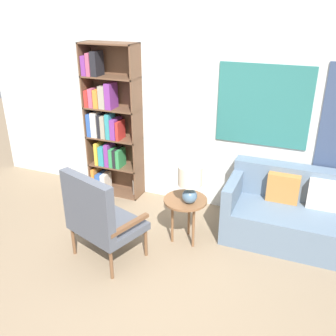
% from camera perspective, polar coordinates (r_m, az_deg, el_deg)
% --- Properties ---
extents(ground_plane, '(14.00, 14.00, 0.00)m').
position_cam_1_polar(ground_plane, '(3.72, -6.03, -19.19)').
color(ground_plane, '#847056').
extents(wall_back, '(6.40, 0.08, 2.70)m').
position_cam_1_polar(wall_back, '(4.72, 5.55, 9.40)').
color(wall_back, silver).
rests_on(wall_back, ground_plane).
extents(bookshelf, '(0.75, 0.30, 2.08)m').
position_cam_1_polar(bookshelf, '(5.16, -9.14, 6.45)').
color(bookshelf, brown).
rests_on(bookshelf, ground_plane).
extents(armchair, '(0.84, 0.76, 1.01)m').
position_cam_1_polar(armchair, '(3.89, -10.68, -7.07)').
color(armchair, brown).
rests_on(armchair, ground_plane).
extents(couch, '(1.64, 0.81, 0.80)m').
position_cam_1_polar(couch, '(4.55, 19.41, -6.81)').
color(couch, slate).
rests_on(couch, ground_plane).
extents(side_table, '(0.48, 0.48, 0.54)m').
position_cam_1_polar(side_table, '(4.17, 2.65, -5.56)').
color(side_table, brown).
rests_on(side_table, ground_plane).
extents(table_lamp, '(0.26, 0.26, 0.43)m').
position_cam_1_polar(table_lamp, '(3.95, 3.37, -1.89)').
color(table_lamp, slate).
rests_on(table_lamp, side_table).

